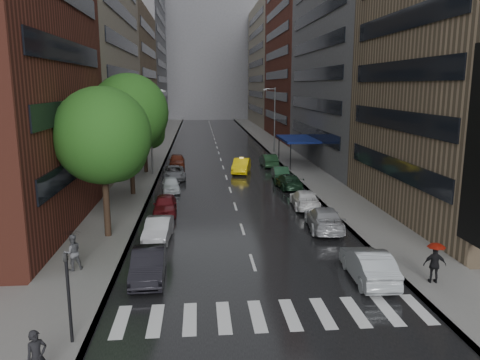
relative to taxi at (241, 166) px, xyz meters
name	(u,v)px	position (x,y,z in m)	size (l,w,h in m)	color
ground	(263,295)	(-1.81, -30.49, -0.79)	(220.00, 220.00, 0.00)	gray
road	(218,149)	(-1.81, 19.51, -0.78)	(14.00, 140.00, 0.01)	black
sidewalk_left	(157,149)	(-10.81, 19.51, -0.71)	(4.00, 140.00, 0.15)	gray
sidewalk_right	(277,148)	(7.19, 19.51, -0.71)	(4.00, 140.00, 0.15)	gray
crosswalk	(274,315)	(-1.61, -32.49, -0.78)	(13.15, 2.80, 0.01)	silver
buildings_left	(120,43)	(-16.81, 28.30, 15.20)	(8.00, 108.00, 38.00)	maroon
buildings_right	(308,50)	(13.19, 26.22, 14.24)	(8.05, 109.10, 36.00)	#937A5B
building_far	(207,62)	(-1.81, 87.51, 15.21)	(40.00, 14.00, 32.00)	slate
tree_near	(102,136)	(-10.41, -21.51, 5.67)	(5.92, 5.92, 9.43)	#382619
tree_mid	(129,113)	(-10.41, -9.88, 6.38)	(6.57, 6.57, 10.47)	#382619
tree_far	(144,129)	(-10.41, 0.71, 4.08)	(4.47, 4.47, 7.12)	#382619
taxi	(241,166)	(0.00, 0.00, 0.00)	(1.67, 4.79, 1.58)	yellow
parked_cars_left	(169,190)	(-7.21, -11.13, -0.08)	(2.69, 37.16, 1.53)	black
parked_cars_right	(300,194)	(3.59, -13.75, -0.05)	(2.65, 37.75, 1.59)	#AAB0B4
ped_bag_walker	(37,358)	(-9.80, -36.54, 0.24)	(0.78, 0.77, 1.81)	black
ped_black_umbrella	(72,247)	(-11.14, -27.05, 0.59)	(1.14, 1.06, 2.09)	#525458
ped_red_umbrella	(435,259)	(6.50, -30.19, 0.54)	(1.11, 0.82, 2.01)	black
traffic_light	(68,289)	(-9.41, -34.10, 1.44)	(0.18, 0.15, 3.45)	black
street_lamp_left	(152,129)	(-9.53, -0.49, 4.10)	(1.74, 0.22, 9.00)	gray
street_lamp_right	(274,119)	(5.91, 14.51, 4.10)	(1.74, 0.22, 9.00)	gray
awning	(298,139)	(7.17, 4.51, 2.34)	(4.00, 8.00, 3.12)	navy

